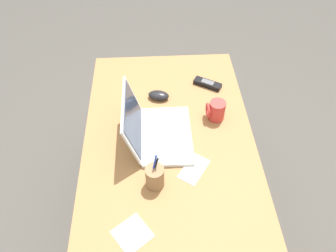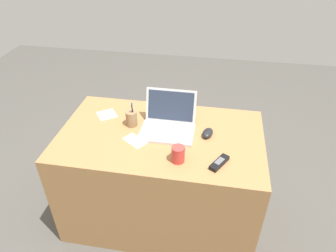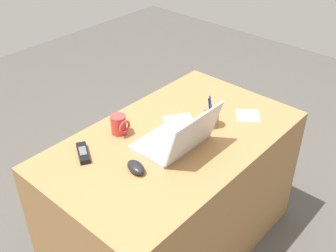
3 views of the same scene
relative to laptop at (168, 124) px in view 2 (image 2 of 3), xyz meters
The scene contains 9 objects.
ground_plane 0.76m from the laptop, 124.27° to the right, with size 6.00×6.00×0.00m, color #4C4944.
desk 0.41m from the laptop, 124.27° to the right, with size 1.25×0.75×0.72m, color #9E7042.
laptop is the anchor object (origin of this frame).
computer_mouse 0.25m from the laptop, ahead, with size 0.06×0.10×0.04m, color black.
coffee_mug_white 0.30m from the laptop, 69.67° to the right, with size 0.07×0.08×0.10m.
cordless_phone 0.43m from the laptop, 39.73° to the right, with size 0.11×0.14×0.03m.
pen_holder 0.24m from the laptop, behind, with size 0.07×0.07×0.17m.
paper_note_near_laptop 0.45m from the laptop, 167.51° to the left, with size 0.11×0.11×0.00m, color white.
paper_note_left 0.24m from the laptop, 139.93° to the right, with size 0.14×0.08×0.00m, color white.
Camera 2 is at (0.31, -1.48, 1.84)m, focal length 32.82 mm.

